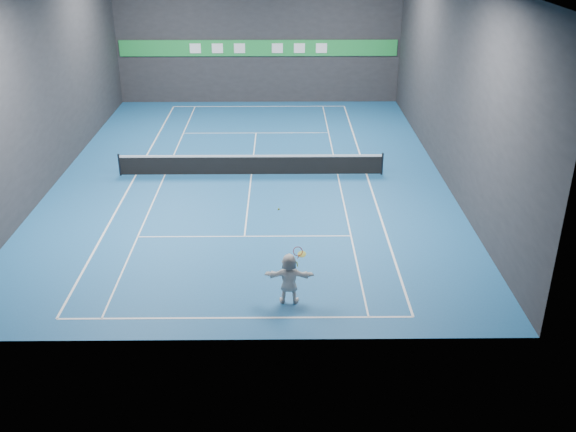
{
  "coord_description": "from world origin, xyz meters",
  "views": [
    {
      "loc": [
        1.45,
        -28.38,
        11.3
      ],
      "look_at": [
        1.67,
        -7.74,
        1.5
      ],
      "focal_mm": 40.0,
      "sensor_mm": 36.0,
      "label": 1
    }
  ],
  "objects_px": {
    "tennis_net": "(251,164)",
    "tennis_racket": "(298,253)",
    "tennis_ball": "(279,209)",
    "player": "(289,279)"
  },
  "relations": [
    {
      "from": "player",
      "to": "tennis_racket",
      "type": "bearing_deg",
      "value": -168.36
    },
    {
      "from": "tennis_ball",
      "to": "tennis_net",
      "type": "relative_size",
      "value": 0.01
    },
    {
      "from": "player",
      "to": "tennis_ball",
      "type": "relative_size",
      "value": 25.94
    },
    {
      "from": "player",
      "to": "tennis_net",
      "type": "xyz_separation_m",
      "value": [
        -1.67,
        10.98,
        -0.32
      ]
    },
    {
      "from": "tennis_net",
      "to": "tennis_racket",
      "type": "height_order",
      "value": "tennis_racket"
    },
    {
      "from": "tennis_ball",
      "to": "player",
      "type": "bearing_deg",
      "value": -32.39
    },
    {
      "from": "tennis_net",
      "to": "tennis_racket",
      "type": "bearing_deg",
      "value": -79.89
    },
    {
      "from": "tennis_racket",
      "to": "tennis_ball",
      "type": "bearing_deg",
      "value": 165.81
    },
    {
      "from": "player",
      "to": "tennis_ball",
      "type": "height_order",
      "value": "tennis_ball"
    },
    {
      "from": "tennis_ball",
      "to": "tennis_racket",
      "type": "relative_size",
      "value": 0.09
    }
  ]
}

